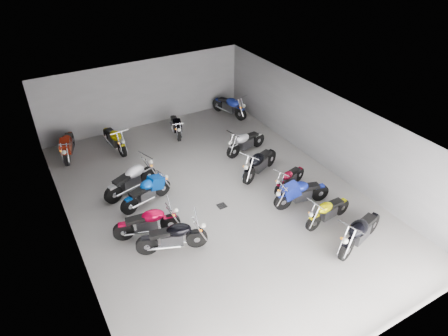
{
  "coord_description": "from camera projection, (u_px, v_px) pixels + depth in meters",
  "views": [
    {
      "loc": [
        -5.54,
        -10.34,
        9.13
      ],
      "look_at": [
        0.56,
        0.31,
        1.0
      ],
      "focal_mm": 32.0,
      "sensor_mm": 36.0,
      "label": 1
    }
  ],
  "objects": [
    {
      "name": "motorcycle_back_d",
      "position": [
        176.0,
        125.0,
        18.71
      ],
      "size": [
        0.59,
        1.94,
        0.86
      ],
      "rotation": [
        0.0,
        0.0,
        2.91
      ],
      "color": "black",
      "rests_on": "ground"
    },
    {
      "name": "motorcycle_right_f",
      "position": [
        245.0,
        142.0,
        17.32
      ],
      "size": [
        2.13,
        0.59,
        0.94
      ],
      "rotation": [
        0.0,
        0.0,
        1.76
      ],
      "color": "black",
      "rests_on": "ground"
    },
    {
      "name": "motorcycle_back_b",
      "position": [
        114.0,
        139.0,
        17.51
      ],
      "size": [
        0.5,
        2.21,
        0.97
      ],
      "rotation": [
        0.0,
        0.0,
        3.26
      ],
      "color": "black",
      "rests_on": "ground"
    },
    {
      "name": "motorcycle_right_a",
      "position": [
        360.0,
        232.0,
        12.48
      ],
      "size": [
        2.33,
        0.81,
        1.05
      ],
      "rotation": [
        0.0,
        0.0,
        1.85
      ],
      "color": "black",
      "rests_on": "ground"
    },
    {
      "name": "wall_right",
      "position": [
        324.0,
        129.0,
        16.01
      ],
      "size": [
        0.1,
        14.0,
        3.2
      ],
      "primitive_type": "cube",
      "color": "gray",
      "rests_on": "ground"
    },
    {
      "name": "motorcycle_left_e",
      "position": [
        147.0,
        192.0,
        14.31
      ],
      "size": [
        2.09,
        0.75,
        0.94
      ],
      "rotation": [
        0.0,
        0.0,
        -1.28
      ],
      "color": "black",
      "rests_on": "ground"
    },
    {
      "name": "ceiling",
      "position": [
        214.0,
        121.0,
        13.04
      ],
      "size": [
        10.0,
        14.0,
        0.04
      ],
      "primitive_type": "cube",
      "color": "black",
      "rests_on": "wall_back"
    },
    {
      "name": "motorcycle_left_f",
      "position": [
        131.0,
        180.0,
        14.87
      ],
      "size": [
        2.23,
        0.91,
        1.02
      ],
      "rotation": [
        0.0,
        0.0,
        -1.23
      ],
      "color": "black",
      "rests_on": "ground"
    },
    {
      "name": "ground",
      "position": [
        215.0,
        199.0,
        14.82
      ],
      "size": [
        14.0,
        14.0,
        0.0
      ],
      "primitive_type": "plane",
      "color": "gray",
      "rests_on": "ground"
    },
    {
      "name": "motorcycle_right_b",
      "position": [
        328.0,
        211.0,
        13.47
      ],
      "size": [
        2.02,
        0.46,
        0.89
      ],
      "rotation": [
        0.0,
        0.0,
        1.68
      ],
      "color": "black",
      "rests_on": "ground"
    },
    {
      "name": "motorcycle_left_c",
      "position": [
        173.0,
        237.0,
        12.34
      ],
      "size": [
        2.17,
        0.84,
        0.99
      ],
      "rotation": [
        0.0,
        0.0,
        -1.89
      ],
      "color": "black",
      "rests_on": "ground"
    },
    {
      "name": "motorcycle_right_c",
      "position": [
        301.0,
        193.0,
        14.24
      ],
      "size": [
        2.18,
        0.55,
        0.96
      ],
      "rotation": [
        0.0,
        0.0,
        1.41
      ],
      "color": "black",
      "rests_on": "ground"
    },
    {
      "name": "wall_back",
      "position": [
        144.0,
        94.0,
        19.0
      ],
      "size": [
        10.0,
        0.1,
        3.2
      ],
      "primitive_type": "cube",
      "color": "gray",
      "rests_on": "ground"
    },
    {
      "name": "motorcycle_right_d",
      "position": [
        289.0,
        178.0,
        15.15
      ],
      "size": [
        1.79,
        0.71,
        0.81
      ],
      "rotation": [
        0.0,
        0.0,
        1.9
      ],
      "color": "black",
      "rests_on": "ground"
    },
    {
      "name": "motorcycle_back_a",
      "position": [
        68.0,
        145.0,
        17.05
      ],
      "size": [
        0.84,
        2.16,
        0.98
      ],
      "rotation": [
        0.0,
        0.0,
        2.82
      ],
      "color": "black",
      "rests_on": "ground"
    },
    {
      "name": "drain_grate",
      "position": [
        222.0,
        206.0,
        14.45
      ],
      "size": [
        0.32,
        0.32,
        0.01
      ],
      "primitive_type": "cube",
      "color": "black",
      "rests_on": "ground"
    },
    {
      "name": "motorcycle_right_e",
      "position": [
        259.0,
        163.0,
        15.85
      ],
      "size": [
        2.16,
        1.07,
        1.01
      ],
      "rotation": [
        0.0,
        0.0,
        1.99
      ],
      "color": "black",
      "rests_on": "ground"
    },
    {
      "name": "motorcycle_back_f",
      "position": [
        230.0,
        106.0,
        20.36
      ],
      "size": [
        0.78,
        2.19,
        0.99
      ],
      "rotation": [
        0.0,
        0.0,
        3.43
      ],
      "color": "black",
      "rests_on": "ground"
    },
    {
      "name": "motorcycle_left_d",
      "position": [
        148.0,
        222.0,
        12.91
      ],
      "size": [
        2.16,
        0.69,
        0.97
      ],
      "rotation": [
        0.0,
        0.0,
        -1.82
      ],
      "color": "black",
      "rests_on": "ground"
    },
    {
      "name": "wall_left",
      "position": [
        67.0,
        207.0,
        11.86
      ],
      "size": [
        0.1,
        14.0,
        3.2
      ],
      "primitive_type": "cube",
      "color": "gray",
      "rests_on": "ground"
    }
  ]
}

